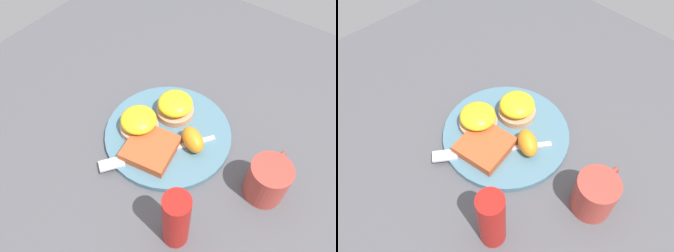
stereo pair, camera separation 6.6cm
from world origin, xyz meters
TOP-DOWN VIEW (x-y plane):
  - ground_plane at (0.00, 0.00)m, footprint 1.10×1.10m
  - plate at (0.00, 0.00)m, footprint 0.26×0.26m
  - sandwich_benedict_left at (0.05, 0.02)m, footprint 0.08×0.08m
  - sandwich_benedict_right at (-0.03, 0.05)m, footprint 0.08×0.08m
  - hashbrown_patty at (-0.06, -0.00)m, footprint 0.11×0.11m
  - orange_wedge at (-0.00, -0.06)m, footprint 0.06×0.07m
  - fork at (-0.07, -0.01)m, footprint 0.20×0.16m
  - cup at (0.00, -0.22)m, footprint 0.10×0.07m
  - condiment_bottle at (-0.16, -0.14)m, footprint 0.04×0.04m

SIDE VIEW (x-z plane):
  - ground_plane at x=0.00m, z-range 0.00..0.00m
  - plate at x=0.00m, z-range 0.00..0.01m
  - fork at x=-0.07m, z-range 0.01..0.02m
  - hashbrown_patty at x=-0.06m, z-range 0.01..0.03m
  - orange_wedge at x=0.00m, z-range 0.01..0.06m
  - sandwich_benedict_left at x=0.05m, z-range 0.01..0.06m
  - sandwich_benedict_right at x=-0.03m, z-range 0.01..0.06m
  - cup at x=0.00m, z-range 0.00..0.08m
  - condiment_bottle at x=-0.16m, z-range 0.00..0.14m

